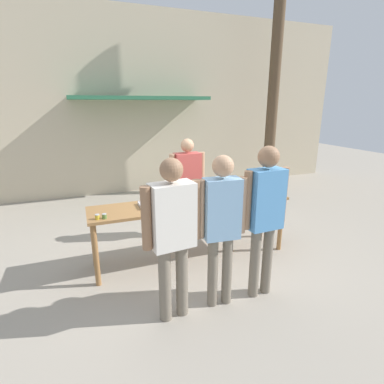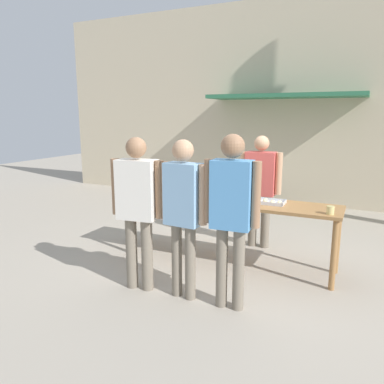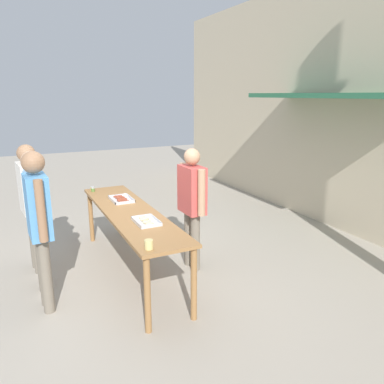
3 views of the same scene
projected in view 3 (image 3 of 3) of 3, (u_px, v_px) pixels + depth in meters
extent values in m
plane|color=#A39989|center=(133.00, 271.00, 5.27)|extent=(24.00, 24.00, 0.00)
cube|color=beige|center=(353.00, 104.00, 6.40)|extent=(12.00, 0.12, 4.50)
cube|color=#2D704C|center=(330.00, 95.00, 6.13)|extent=(3.20, 1.00, 0.08)
cube|color=olive|center=(130.00, 212.00, 5.04)|extent=(2.94, 0.66, 0.04)
cylinder|color=olive|center=(91.00, 217.00, 6.27)|extent=(0.07, 0.07, 0.86)
cylinder|color=olive|center=(147.00, 295.00, 3.82)|extent=(0.07, 0.07, 0.86)
cylinder|color=olive|center=(122.00, 213.00, 6.49)|extent=(0.07, 0.07, 0.86)
cylinder|color=olive|center=(194.00, 284.00, 4.05)|extent=(0.07, 0.07, 0.86)
cube|color=silver|center=(121.00, 200.00, 5.53)|extent=(0.43, 0.29, 0.01)
cube|color=silver|center=(112.00, 200.00, 5.47)|extent=(0.43, 0.01, 0.03)
cube|color=silver|center=(131.00, 198.00, 5.59)|extent=(0.43, 0.01, 0.03)
cube|color=silver|center=(118.00, 195.00, 5.71)|extent=(0.01, 0.29, 0.03)
cube|color=silver|center=(126.00, 202.00, 5.34)|extent=(0.01, 0.29, 0.03)
cylinder|color=brown|center=(118.00, 196.00, 5.68)|extent=(0.03, 0.13, 0.03)
cylinder|color=brown|center=(119.00, 197.00, 5.64)|extent=(0.03, 0.12, 0.02)
cylinder|color=brown|center=(120.00, 197.00, 5.61)|extent=(0.04, 0.14, 0.03)
cylinder|color=brown|center=(121.00, 198.00, 5.57)|extent=(0.03, 0.11, 0.02)
cylinder|color=brown|center=(122.00, 199.00, 5.53)|extent=(0.04, 0.14, 0.02)
cylinder|color=brown|center=(122.00, 200.00, 5.49)|extent=(0.04, 0.15, 0.03)
cylinder|color=brown|center=(123.00, 200.00, 5.45)|extent=(0.04, 0.14, 0.03)
cylinder|color=brown|center=(124.00, 201.00, 5.41)|extent=(0.03, 0.15, 0.02)
cylinder|color=brown|center=(126.00, 202.00, 5.37)|extent=(0.03, 0.12, 0.02)
cube|color=silver|center=(146.00, 222.00, 4.57)|extent=(0.40, 0.27, 0.01)
cube|color=silver|center=(136.00, 222.00, 4.51)|extent=(0.40, 0.01, 0.03)
cube|color=silver|center=(156.00, 219.00, 4.62)|extent=(0.40, 0.01, 0.03)
cube|color=silver|center=(141.00, 216.00, 4.74)|extent=(0.01, 0.27, 0.03)
cube|color=silver|center=(152.00, 226.00, 4.39)|extent=(0.01, 0.27, 0.03)
ellipsoid|color=beige|center=(142.00, 217.00, 4.68)|extent=(0.06, 0.10, 0.04)
ellipsoid|color=beige|center=(144.00, 219.00, 4.60)|extent=(0.07, 0.12, 0.05)
ellipsoid|color=beige|center=(147.00, 222.00, 4.52)|extent=(0.06, 0.11, 0.04)
ellipsoid|color=beige|center=(150.00, 224.00, 4.44)|extent=(0.06, 0.11, 0.04)
cylinder|color=gold|center=(92.00, 189.00, 6.10)|extent=(0.06, 0.06, 0.06)
cylinder|color=#B2B2B7|center=(92.00, 187.00, 6.10)|extent=(0.06, 0.06, 0.01)
cylinder|color=#567A38|center=(93.00, 190.00, 6.03)|extent=(0.06, 0.06, 0.06)
cylinder|color=#B2B2B7|center=(93.00, 188.00, 6.02)|extent=(0.06, 0.06, 0.01)
cylinder|color=#DBC67A|center=(149.00, 244.00, 3.79)|extent=(0.09, 0.09, 0.10)
cylinder|color=#756B5B|center=(189.00, 238.00, 5.40)|extent=(0.13, 0.13, 0.83)
cylinder|color=#756B5B|center=(195.00, 242.00, 5.23)|extent=(0.13, 0.13, 0.83)
cube|color=#C64C47|center=(192.00, 190.00, 5.13)|extent=(0.45, 0.25, 0.65)
sphere|color=tan|center=(192.00, 157.00, 5.01)|extent=(0.22, 0.22, 0.22)
cylinder|color=tan|center=(183.00, 184.00, 5.35)|extent=(0.10, 0.10, 0.62)
cylinder|color=tan|center=(201.00, 193.00, 4.89)|extent=(0.10, 0.10, 0.62)
cylinder|color=#756B5B|center=(37.00, 243.00, 5.15)|extent=(0.13, 0.13, 0.86)
cylinder|color=#756B5B|center=(34.00, 239.00, 5.31)|extent=(0.13, 0.13, 0.86)
cube|color=silver|center=(30.00, 188.00, 5.03)|extent=(0.47, 0.29, 0.68)
sphere|color=#936B4C|center=(26.00, 153.00, 4.92)|extent=(0.23, 0.23, 0.23)
cylinder|color=#936B4C|center=(34.00, 191.00, 4.81)|extent=(0.10, 0.10, 0.64)
cylinder|color=#936B4C|center=(26.00, 183.00, 5.25)|extent=(0.10, 0.10, 0.64)
cylinder|color=#756B5B|center=(46.00, 276.00, 4.19)|extent=(0.12, 0.12, 0.88)
cylinder|color=#756B5B|center=(44.00, 270.00, 4.34)|extent=(0.12, 0.12, 0.88)
cube|color=#5193D1|center=(38.00, 207.00, 4.06)|extent=(0.42, 0.24, 0.70)
sphere|color=#936B4C|center=(33.00, 162.00, 3.94)|extent=(0.24, 0.24, 0.24)
cylinder|color=#936B4C|center=(41.00, 211.00, 3.85)|extent=(0.09, 0.09, 0.67)
cylinder|color=#936B4C|center=(35.00, 200.00, 4.27)|extent=(0.09, 0.09, 0.67)
cylinder|color=#756B5B|center=(41.00, 259.00, 4.67)|extent=(0.12, 0.12, 0.85)
cylinder|color=#756B5B|center=(41.00, 254.00, 4.83)|extent=(0.12, 0.12, 0.85)
cube|color=#84B2DB|center=(35.00, 198.00, 4.56)|extent=(0.41, 0.25, 0.67)
sphere|color=tan|center=(31.00, 160.00, 4.44)|extent=(0.23, 0.23, 0.23)
cylinder|color=tan|center=(34.00, 202.00, 4.33)|extent=(0.09, 0.09, 0.64)
cylinder|color=tan|center=(35.00, 192.00, 4.77)|extent=(0.09, 0.09, 0.64)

